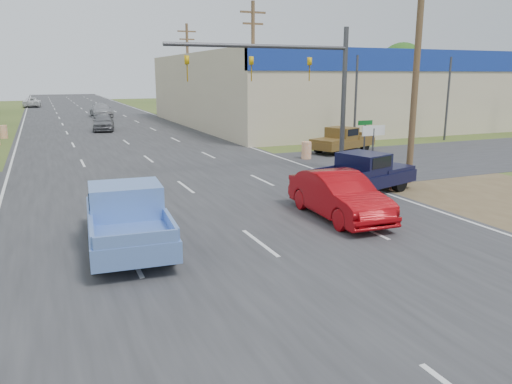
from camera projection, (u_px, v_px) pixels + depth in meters
name	position (u px, v px, depth m)	size (l,w,h in m)	color
main_road	(111.00, 131.00, 42.99)	(15.00, 180.00, 0.02)	#2D2D30
cross_road	(174.00, 179.00, 23.31)	(120.00, 10.00, 0.02)	#2D2D30
dirt_verge	(486.00, 194.00, 20.37)	(8.00, 18.00, 0.01)	brown
big_box_store	(411.00, 88.00, 54.44)	(50.00, 28.10, 6.60)	#B7A88C
utility_pole_1	(417.00, 61.00, 21.26)	(2.00, 0.28, 10.00)	#4C3823
utility_pole_2	(253.00, 67.00, 37.37)	(2.00, 0.28, 10.00)	#4C3823
utility_pole_3	(188.00, 69.00, 53.47)	(2.00, 0.28, 10.00)	#4C3823
tree_3	(402.00, 66.00, 89.51)	(8.40, 8.40, 10.40)	#422D19
tree_5	(224.00, 69.00, 102.35)	(7.98, 7.98, 9.88)	#422D19
barrel_0	(396.00, 178.00, 20.90)	(0.56, 0.56, 1.00)	orange
barrel_1	(306.00, 150.00, 28.66)	(0.56, 0.56, 1.00)	orange
barrel_3	(4.00, 132.00, 37.95)	(0.56, 0.56, 1.00)	orange
lane_sign	(373.00, 139.00, 22.44)	(1.20, 0.08, 2.52)	#3F3F44
street_name_sign	(364.00, 141.00, 24.08)	(0.80, 0.08, 2.61)	#3F3F44
signal_mast	(297.00, 73.00, 23.55)	(9.12, 0.40, 7.00)	#3F3F44
red_convertible	(339.00, 196.00, 16.75)	(1.64, 4.70, 1.55)	#95060C
blue_pickup	(126.00, 215.00, 13.99)	(2.47, 5.55, 1.80)	black
navy_pickup	(363.00, 173.00, 20.29)	(5.36, 3.32, 1.66)	black
brown_pickup	(341.00, 140.00, 31.15)	(5.02, 3.43, 1.55)	black
distant_car_grey	(104.00, 122.00, 43.03)	(1.71, 4.25, 1.45)	slate
distant_car_silver	(101.00, 110.00, 57.13)	(2.17, 5.33, 1.55)	#A1A1A6
distant_car_white	(32.00, 102.00, 74.62)	(2.33, 5.06, 1.41)	silver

